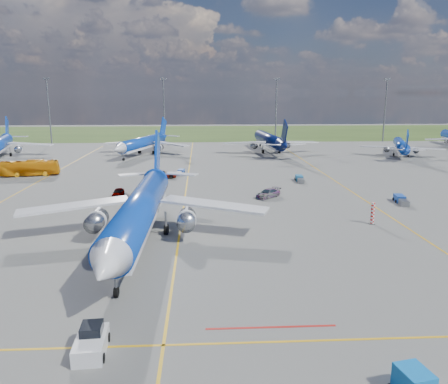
{
  "coord_description": "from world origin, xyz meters",
  "views": [
    {
      "loc": [
        2.8,
        -47.88,
        17.44
      ],
      "look_at": [
        5.97,
        11.11,
        4.0
      ],
      "focal_mm": 35.0,
      "sensor_mm": 36.0,
      "label": 1
    }
  ],
  "objects_px": {
    "service_car_a": "(118,193)",
    "baggage_tug_e": "(300,179)",
    "bg_jet_nw": "(0,158)",
    "apron_bus": "(29,168)",
    "main_airliner": "(142,242)",
    "baggage_tug_c": "(180,172)",
    "pushback_tug": "(91,342)",
    "service_car_c": "(268,193)",
    "uld_container": "(414,382)",
    "bg_jet_nnw": "(143,155)",
    "baggage_tug_w": "(401,200)",
    "warning_post": "(373,213)",
    "bg_jet_ne": "(400,155)",
    "service_car_b": "(164,175)",
    "bg_jet_n": "(269,152)"
  },
  "relations": [
    {
      "from": "warning_post",
      "to": "uld_container",
      "type": "distance_m",
      "value": 35.68
    },
    {
      "from": "pushback_tug",
      "to": "baggage_tug_w",
      "type": "xyz_separation_m",
      "value": [
        40.0,
        39.55,
        -0.21
      ]
    },
    {
      "from": "apron_bus",
      "to": "service_car_a",
      "type": "distance_m",
      "value": 30.76
    },
    {
      "from": "bg_jet_ne",
      "to": "baggage_tug_w",
      "type": "distance_m",
      "value": 59.51
    },
    {
      "from": "bg_jet_nnw",
      "to": "baggage_tug_c",
      "type": "height_order",
      "value": "bg_jet_nnw"
    },
    {
      "from": "main_airliner",
      "to": "service_car_b",
      "type": "bearing_deg",
      "value": 91.89
    },
    {
      "from": "bg_jet_nw",
      "to": "apron_bus",
      "type": "distance_m",
      "value": 33.31
    },
    {
      "from": "apron_bus",
      "to": "baggage_tug_c",
      "type": "xyz_separation_m",
      "value": [
        32.32,
        0.15,
        -1.26
      ]
    },
    {
      "from": "main_airliner",
      "to": "baggage_tug_c",
      "type": "height_order",
      "value": "main_airliner"
    },
    {
      "from": "bg_jet_ne",
      "to": "service_car_a",
      "type": "bearing_deg",
      "value": 53.43
    },
    {
      "from": "service_car_a",
      "to": "baggage_tug_e",
      "type": "xyz_separation_m",
      "value": [
        34.12,
        11.55,
        -0.22
      ]
    },
    {
      "from": "uld_container",
      "to": "baggage_tug_w",
      "type": "xyz_separation_m",
      "value": [
        19.97,
        45.05,
        -0.3
      ]
    },
    {
      "from": "uld_container",
      "to": "service_car_b",
      "type": "distance_m",
      "value": 71.38
    },
    {
      "from": "pushback_tug",
      "to": "main_airliner",
      "type": "bearing_deg",
      "value": 85.11
    },
    {
      "from": "bg_jet_nw",
      "to": "apron_bus",
      "type": "bearing_deg",
      "value": -70.71
    },
    {
      "from": "service_car_c",
      "to": "baggage_tug_c",
      "type": "xyz_separation_m",
      "value": [
        -15.96,
        22.8,
        -0.29
      ]
    },
    {
      "from": "warning_post",
      "to": "bg_jet_ne",
      "type": "bearing_deg",
      "value": 62.57
    },
    {
      "from": "bg_jet_nnw",
      "to": "service_car_c",
      "type": "distance_m",
      "value": 61.42
    },
    {
      "from": "bg_jet_n",
      "to": "apron_bus",
      "type": "height_order",
      "value": "bg_jet_n"
    },
    {
      "from": "warning_post",
      "to": "baggage_tug_c",
      "type": "distance_m",
      "value": 47.82
    },
    {
      "from": "bg_jet_nw",
      "to": "uld_container",
      "type": "relative_size",
      "value": 19.02
    },
    {
      "from": "apron_bus",
      "to": "baggage_tug_w",
      "type": "height_order",
      "value": "apron_bus"
    },
    {
      "from": "pushback_tug",
      "to": "baggage_tug_e",
      "type": "bearing_deg",
      "value": 60.83
    },
    {
      "from": "baggage_tug_c",
      "to": "bg_jet_nw",
      "type": "bearing_deg",
      "value": 162.76
    },
    {
      "from": "bg_jet_nnw",
      "to": "baggage_tug_w",
      "type": "xyz_separation_m",
      "value": [
        48.98,
        -59.7,
        0.52
      ]
    },
    {
      "from": "pushback_tug",
      "to": "uld_container",
      "type": "relative_size",
      "value": 2.63
    },
    {
      "from": "service_car_a",
      "to": "bg_jet_ne",
      "type": "bearing_deg",
      "value": 33.14
    },
    {
      "from": "uld_container",
      "to": "baggage_tug_e",
      "type": "distance_m",
      "value": 63.96
    },
    {
      "from": "bg_jet_nnw",
      "to": "uld_container",
      "type": "xyz_separation_m",
      "value": [
        29.0,
        -104.75,
        0.82
      ]
    },
    {
      "from": "warning_post",
      "to": "pushback_tug",
      "type": "relative_size",
      "value": 0.56
    },
    {
      "from": "apron_bus",
      "to": "baggage_tug_c",
      "type": "bearing_deg",
      "value": -100.62
    },
    {
      "from": "main_airliner",
      "to": "service_car_c",
      "type": "xyz_separation_m",
      "value": [
        18.63,
        21.82,
        0.73
      ]
    },
    {
      "from": "bg_jet_n",
      "to": "baggage_tug_e",
      "type": "bearing_deg",
      "value": 85.04
    },
    {
      "from": "service_car_c",
      "to": "uld_container",
      "type": "bearing_deg",
      "value": -40.58
    },
    {
      "from": "main_airliner",
      "to": "baggage_tug_c",
      "type": "distance_m",
      "value": 44.71
    },
    {
      "from": "bg_jet_nw",
      "to": "pushback_tug",
      "type": "xyz_separation_m",
      "value": [
        47.64,
        -94.95,
        0.73
      ]
    },
    {
      "from": "bg_jet_n",
      "to": "main_airliner",
      "type": "distance_m",
      "value": 85.05
    },
    {
      "from": "bg_jet_nnw",
      "to": "baggage_tug_e",
      "type": "bearing_deg",
      "value": -31.19
    },
    {
      "from": "service_car_b",
      "to": "baggage_tug_w",
      "type": "xyz_separation_m",
      "value": [
        40.11,
        -23.44,
        -0.23
      ]
    },
    {
      "from": "warning_post",
      "to": "bg_jet_nw",
      "type": "relative_size",
      "value": 0.08
    },
    {
      "from": "uld_container",
      "to": "service_car_a",
      "type": "distance_m",
      "value": 58.38
    },
    {
      "from": "bg_jet_n",
      "to": "bg_jet_ne",
      "type": "distance_m",
      "value": 37.57
    },
    {
      "from": "bg_jet_nnw",
      "to": "bg_jet_n",
      "type": "relative_size",
      "value": 0.92
    },
    {
      "from": "bg_jet_nnw",
      "to": "bg_jet_n",
      "type": "distance_m",
      "value": 37.52
    },
    {
      "from": "service_car_a",
      "to": "baggage_tug_e",
      "type": "bearing_deg",
      "value": 18.31
    },
    {
      "from": "bg_jet_nw",
      "to": "bg_jet_ne",
      "type": "distance_m",
      "value": 112.35
    },
    {
      "from": "bg_jet_nnw",
      "to": "baggage_tug_c",
      "type": "xyz_separation_m",
      "value": [
        12.1,
        -31.83,
        0.44
      ]
    },
    {
      "from": "warning_post",
      "to": "service_car_b",
      "type": "xyz_separation_m",
      "value": [
        -30.98,
        34.49,
        -0.75
      ]
    },
    {
      "from": "main_airliner",
      "to": "baggage_tug_e",
      "type": "height_order",
      "value": "main_airliner"
    },
    {
      "from": "warning_post",
      "to": "apron_bus",
      "type": "distance_m",
      "value": 71.5
    }
  ]
}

